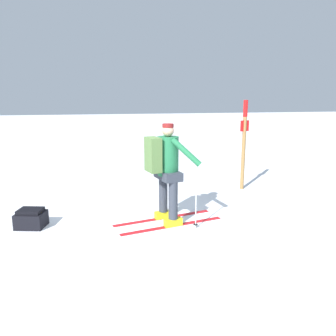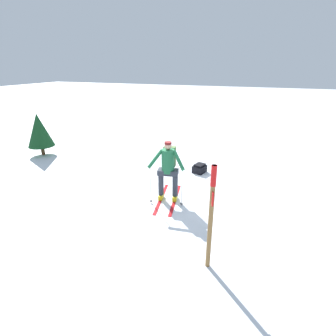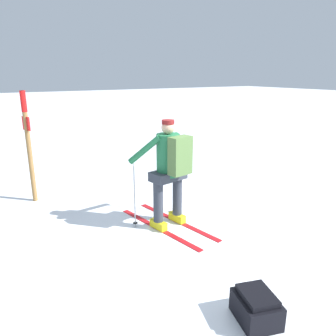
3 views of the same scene
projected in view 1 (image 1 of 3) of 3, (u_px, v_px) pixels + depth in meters
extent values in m
plane|color=white|center=(147.00, 235.00, 5.05)|extent=(80.00, 80.00, 0.00)
cube|color=red|center=(163.00, 218.00, 5.74)|extent=(0.42, 1.79, 0.01)
cube|color=yellow|center=(163.00, 214.00, 5.72)|extent=(0.16, 0.32, 0.12)
cylinder|color=#2D333D|center=(163.00, 192.00, 5.64)|extent=(0.15, 0.15, 0.70)
cube|color=red|center=(173.00, 226.00, 5.38)|extent=(0.42, 1.79, 0.01)
cube|color=yellow|center=(173.00, 222.00, 5.37)|extent=(0.16, 0.32, 0.12)
cylinder|color=#2D333D|center=(173.00, 198.00, 5.29)|extent=(0.15, 0.15, 0.70)
cube|color=#2D333D|center=(168.00, 175.00, 5.39)|extent=(0.59, 0.39, 0.14)
cylinder|color=#1E663D|center=(168.00, 156.00, 5.32)|extent=(0.35, 0.35, 0.63)
sphere|color=tan|center=(168.00, 131.00, 5.24)|extent=(0.19, 0.19, 0.19)
cylinder|color=maroon|center=(168.00, 126.00, 5.22)|extent=(0.18, 0.18, 0.06)
cube|color=#4C6B38|center=(153.00, 155.00, 5.21)|extent=(0.36, 0.24, 0.55)
cylinder|color=#B2B7BC|center=(173.00, 183.00, 5.94)|extent=(0.02, 0.02, 1.09)
cylinder|color=black|center=(173.00, 209.00, 6.04)|extent=(0.07, 0.07, 0.01)
cylinder|color=#1E663D|center=(169.00, 147.00, 5.64)|extent=(0.44, 0.39, 0.45)
cylinder|color=#B2B7BC|center=(196.00, 196.00, 5.20)|extent=(0.02, 0.02, 1.09)
cylinder|color=black|center=(196.00, 224.00, 5.30)|extent=(0.07, 0.07, 0.01)
cylinder|color=#1E663D|center=(186.00, 152.00, 5.10)|extent=(0.33, 0.48, 0.45)
cube|color=black|center=(31.00, 220.00, 5.33)|extent=(0.47, 0.52, 0.25)
cube|color=black|center=(30.00, 211.00, 5.29)|extent=(0.38, 0.44, 0.06)
cylinder|color=olive|center=(244.00, 146.00, 7.40)|extent=(0.08, 0.08, 2.03)
cylinder|color=red|center=(246.00, 108.00, 7.23)|extent=(0.10, 0.10, 0.36)
cube|color=red|center=(245.00, 126.00, 7.31)|extent=(0.10, 0.24, 0.24)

